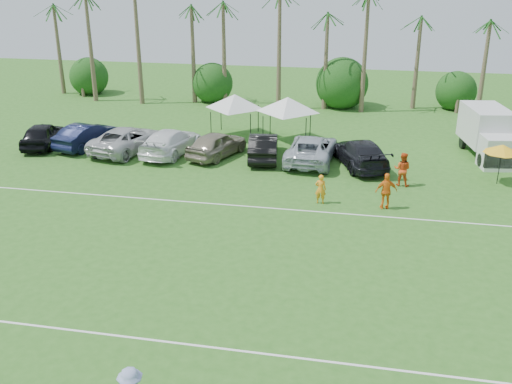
# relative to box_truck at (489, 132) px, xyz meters

# --- Properties ---
(ground) EXTENTS (120.00, 120.00, 0.00)m
(ground) POSITION_rel_box_truck_xyz_m (-16.29, -25.43, -1.69)
(ground) COLOR #2D621D
(ground) RESTS_ON ground
(field_lines) EXTENTS (80.00, 12.10, 0.01)m
(field_lines) POSITION_rel_box_truck_xyz_m (-16.29, -17.43, -1.68)
(field_lines) COLOR white
(field_lines) RESTS_ON ground
(palm_tree_0) EXTENTS (2.40, 2.40, 8.90)m
(palm_tree_0) POSITION_rel_box_truck_xyz_m (-38.29, 12.57, 5.79)
(palm_tree_0) COLOR brown
(palm_tree_0) RESTS_ON ground
(palm_tree_1) EXTENTS (2.40, 2.40, 9.90)m
(palm_tree_1) POSITION_rel_box_truck_xyz_m (-33.29, 12.57, 6.66)
(palm_tree_1) COLOR brown
(palm_tree_1) RESTS_ON ground
(palm_tree_4) EXTENTS (2.40, 2.40, 8.90)m
(palm_tree_4) POSITION_rel_box_truck_xyz_m (-20.29, 12.57, 5.79)
(palm_tree_4) COLOR brown
(palm_tree_4) RESTS_ON ground
(palm_tree_5) EXTENTS (2.40, 2.40, 9.90)m
(palm_tree_5) POSITION_rel_box_truck_xyz_m (-16.29, 12.57, 6.66)
(palm_tree_5) COLOR brown
(palm_tree_5) RESTS_ON ground
(palm_tree_6) EXTENTS (2.40, 2.40, 10.90)m
(palm_tree_6) POSITION_rel_box_truck_xyz_m (-12.29, 12.57, 7.52)
(palm_tree_6) COLOR brown
(palm_tree_6) RESTS_ON ground
(palm_tree_8) EXTENTS (2.40, 2.40, 8.90)m
(palm_tree_8) POSITION_rel_box_truck_xyz_m (-3.29, 12.57, 5.79)
(palm_tree_8) COLOR brown
(palm_tree_8) RESTS_ON ground
(palm_tree_9) EXTENTS (2.40, 2.40, 9.90)m
(palm_tree_9) POSITION_rel_box_truck_xyz_m (1.71, 12.57, 6.66)
(palm_tree_9) COLOR brown
(palm_tree_9) RESTS_ON ground
(bush_tree_0) EXTENTS (4.00, 4.00, 4.00)m
(bush_tree_0) POSITION_rel_box_truck_xyz_m (-35.29, 13.57, 0.11)
(bush_tree_0) COLOR brown
(bush_tree_0) RESTS_ON ground
(bush_tree_1) EXTENTS (4.00, 4.00, 4.00)m
(bush_tree_1) POSITION_rel_box_truck_xyz_m (-22.29, 13.57, 0.11)
(bush_tree_1) COLOR brown
(bush_tree_1) RESTS_ON ground
(bush_tree_2) EXTENTS (4.00, 4.00, 4.00)m
(bush_tree_2) POSITION_rel_box_truck_xyz_m (-10.29, 13.57, 0.11)
(bush_tree_2) COLOR brown
(bush_tree_2) RESTS_ON ground
(bush_tree_3) EXTENTS (4.00, 4.00, 4.00)m
(bush_tree_3) POSITION_rel_box_truck_xyz_m (-0.29, 13.57, 0.11)
(bush_tree_3) COLOR brown
(bush_tree_3) RESTS_ON ground
(sideline_player_a) EXTENTS (0.59, 0.39, 1.62)m
(sideline_player_a) POSITION_rel_box_truck_xyz_m (-10.08, -10.23, -0.88)
(sideline_player_a) COLOR orange
(sideline_player_a) RESTS_ON ground
(sideline_player_b) EXTENTS (1.10, 0.94, 1.97)m
(sideline_player_b) POSITION_rel_box_truck_xyz_m (-5.73, -6.63, -0.70)
(sideline_player_b) COLOR #DA4B18
(sideline_player_b) RESTS_ON ground
(sideline_player_c) EXTENTS (1.22, 0.72, 1.95)m
(sideline_player_c) POSITION_rel_box_truck_xyz_m (-6.69, -10.31, -0.72)
(sideline_player_c) COLOR orange
(sideline_player_c) RESTS_ON ground
(box_truck) EXTENTS (3.20, 6.40, 3.16)m
(box_truck) POSITION_rel_box_truck_xyz_m (0.00, 0.00, 0.00)
(box_truck) COLOR silver
(box_truck) RESTS_ON ground
(canopy_tent_left) EXTENTS (4.52, 4.52, 3.66)m
(canopy_tent_left) POSITION_rel_box_truck_xyz_m (-17.52, 1.81, 1.44)
(canopy_tent_left) COLOR black
(canopy_tent_left) RESTS_ON ground
(canopy_tent_right) EXTENTS (4.64, 4.64, 3.76)m
(canopy_tent_right) POSITION_rel_box_truck_xyz_m (-13.51, 1.17, 1.53)
(canopy_tent_right) COLOR black
(canopy_tent_right) RESTS_ON ground
(market_umbrella) EXTENTS (2.13, 2.13, 2.37)m
(market_umbrella) POSITION_rel_box_truck_xyz_m (-0.22, -5.27, 0.44)
(market_umbrella) COLOR black
(market_umbrella) RESTS_ON ground
(parked_car_0) EXTENTS (3.09, 5.36, 1.71)m
(parked_car_0) POSITION_rel_box_truck_xyz_m (-30.11, -3.52, -0.83)
(parked_car_0) COLOR black
(parked_car_0) RESTS_ON ground
(parked_car_1) EXTENTS (3.08, 5.49, 1.71)m
(parked_car_1) POSITION_rel_box_truck_xyz_m (-26.98, -3.07, -0.83)
(parked_car_1) COLOR black
(parked_car_1) RESTS_ON ground
(parked_car_2) EXTENTS (4.10, 6.64, 1.71)m
(parked_car_2) POSITION_rel_box_truck_xyz_m (-23.84, -3.47, -0.83)
(parked_car_2) COLOR #B6B6B6
(parked_car_2) RESTS_ON ground
(parked_car_3) EXTENTS (3.32, 6.22, 1.71)m
(parked_car_3) POSITION_rel_box_truck_xyz_m (-20.71, -3.47, -0.83)
(parked_car_3) COLOR white
(parked_car_3) RESTS_ON ground
(parked_car_4) EXTENTS (3.59, 5.42, 1.71)m
(parked_car_4) POSITION_rel_box_truck_xyz_m (-17.57, -3.40, -0.83)
(parked_car_4) COLOR gray
(parked_car_4) RESTS_ON ground
(parked_car_5) EXTENTS (2.54, 5.41, 1.71)m
(parked_car_5) POSITION_rel_box_truck_xyz_m (-14.43, -3.26, -0.83)
(parked_car_5) COLOR black
(parked_car_5) RESTS_ON ground
(parked_car_6) EXTENTS (3.12, 6.29, 1.71)m
(parked_car_6) POSITION_rel_box_truck_xyz_m (-11.30, -3.26, -0.83)
(parked_car_6) COLOR #B1BAC2
(parked_car_6) RESTS_ON ground
(parked_car_7) EXTENTS (4.21, 6.37, 1.71)m
(parked_car_7) POSITION_rel_box_truck_xyz_m (-8.16, -3.58, -0.83)
(parked_car_7) COLOR black
(parked_car_7) RESTS_ON ground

